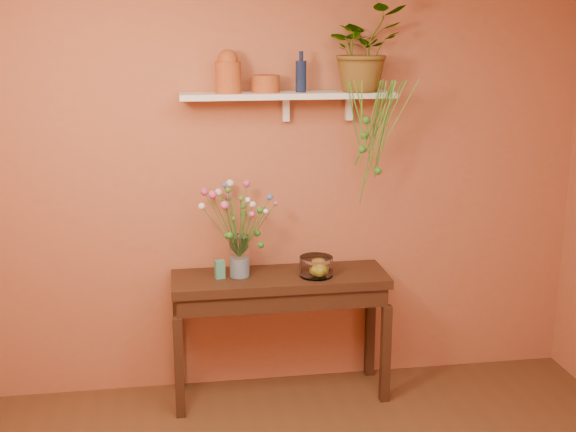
{
  "coord_description": "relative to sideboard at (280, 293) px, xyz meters",
  "views": [
    {
      "loc": [
        -0.63,
        -2.53,
        2.3
      ],
      "look_at": [
        0.0,
        1.55,
        1.25
      ],
      "focal_mm": 45.67,
      "sensor_mm": 36.0,
      "label": 1
    }
  ],
  "objects": [
    {
      "name": "room",
      "position": [
        0.02,
        -1.76,
        0.65
      ],
      "size": [
        4.04,
        4.04,
        2.7
      ],
      "color": "#53321B",
      "rests_on": "ground"
    },
    {
      "name": "sideboard",
      "position": [
        0.0,
        0.0,
        0.0
      ],
      "size": [
        1.35,
        0.43,
        0.82
      ],
      "color": "#341A11",
      "rests_on": "ground"
    },
    {
      "name": "wall_shelf",
      "position": [
        0.08,
        0.11,
        1.22
      ],
      "size": [
        1.3,
        0.24,
        0.19
      ],
      "color": "white",
      "rests_on": "room"
    },
    {
      "name": "terracotta_jug",
      "position": [
        -0.29,
        0.08,
        1.36
      ],
      "size": [
        0.19,
        0.19,
        0.26
      ],
      "color": "#B1451E",
      "rests_on": "wall_shelf"
    },
    {
      "name": "terracotta_pot",
      "position": [
        -0.07,
        0.12,
        1.29
      ],
      "size": [
        0.21,
        0.21,
        0.1
      ],
      "primitive_type": "cylinder",
      "rotation": [
        0.0,
        0.0,
        -0.33
      ],
      "color": "#B1451E",
      "rests_on": "wall_shelf"
    },
    {
      "name": "blue_bottle",
      "position": [
        0.14,
        0.1,
        1.34
      ],
      "size": [
        0.07,
        0.07,
        0.24
      ],
      "color": "#121D3D",
      "rests_on": "wall_shelf"
    },
    {
      "name": "spider_plant",
      "position": [
        0.52,
        0.09,
        1.5
      ],
      "size": [
        0.57,
        0.54,
        0.51
      ],
      "primitive_type": "imported",
      "rotation": [
        0.0,
        0.0,
        0.36
      ],
      "color": "#2D7321",
      "rests_on": "wall_shelf"
    },
    {
      "name": "plant_fronds",
      "position": [
        0.55,
        -0.07,
        1.01
      ],
      "size": [
        0.48,
        0.33,
        0.76
      ],
      "color": "#2D7321",
      "rests_on": "wall_shelf"
    },
    {
      "name": "glass_vase",
      "position": [
        -0.25,
        0.01,
        0.23
      ],
      "size": [
        0.13,
        0.13,
        0.26
      ],
      "color": "white",
      "rests_on": "sideboard"
    },
    {
      "name": "bouquet",
      "position": [
        -0.27,
        0.02,
        0.54
      ],
      "size": [
        0.49,
        0.44,
        0.46
      ],
      "color": "#386B28",
      "rests_on": "glass_vase"
    },
    {
      "name": "glass_bowl",
      "position": [
        0.22,
        -0.05,
        0.18
      ],
      "size": [
        0.21,
        0.21,
        0.12
      ],
      "color": "white",
      "rests_on": "sideboard"
    },
    {
      "name": "lemon",
      "position": [
        0.23,
        -0.06,
        0.17
      ],
      "size": [
        0.08,
        0.08,
        0.08
      ],
      "primitive_type": "sphere",
      "color": "gold",
      "rests_on": "glass_bowl"
    },
    {
      "name": "carton",
      "position": [
        -0.37,
        -0.01,
        0.18
      ],
      "size": [
        0.06,
        0.05,
        0.11
      ],
      "primitive_type": "cube",
      "rotation": [
        0.0,
        0.0,
        0.21
      ],
      "color": "#296082",
      "rests_on": "sideboard"
    }
  ]
}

